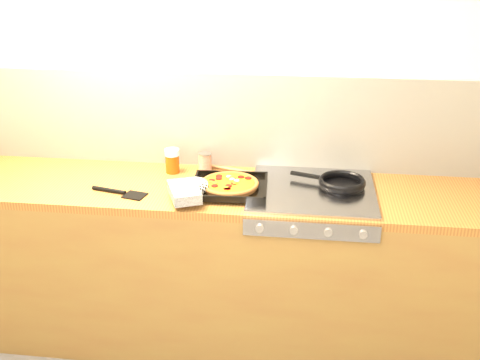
# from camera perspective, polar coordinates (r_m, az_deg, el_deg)

# --- Properties ---
(room_shell) EXTENTS (3.20, 3.20, 3.20)m
(room_shell) POSITION_cam_1_polar(r_m,az_deg,el_deg) (2.95, -1.18, 6.00)
(room_shell) COLOR white
(room_shell) RESTS_ON ground
(counter_run) EXTENTS (3.20, 0.62, 0.90)m
(counter_run) POSITION_cam_1_polar(r_m,az_deg,el_deg) (2.98, -1.87, -8.63)
(counter_run) COLOR olive
(counter_run) RESTS_ON ground
(stovetop) EXTENTS (0.60, 0.56, 0.02)m
(stovetop) POSITION_cam_1_polar(r_m,az_deg,el_deg) (2.74, 7.34, -1.07)
(stovetop) COLOR #A0A0A5
(stovetop) RESTS_ON counter_run
(pizza_on_tray) EXTENTS (0.48, 0.43, 0.06)m
(pizza_on_tray) POSITION_cam_1_polar(r_m,az_deg,el_deg) (2.68, -2.33, -0.63)
(pizza_on_tray) COLOR black
(pizza_on_tray) RESTS_ON stovetop
(frying_pan) EXTENTS (0.40, 0.29, 0.04)m
(frying_pan) POSITION_cam_1_polar(r_m,az_deg,el_deg) (2.77, 10.22, -0.29)
(frying_pan) COLOR black
(frying_pan) RESTS_ON stovetop
(tomato_can) EXTENTS (0.08, 0.08, 0.10)m
(tomato_can) POSITION_cam_1_polar(r_m,az_deg,el_deg) (2.95, -3.58, 1.83)
(tomato_can) COLOR #A6200D
(tomato_can) RESTS_ON counter_run
(juice_glass) EXTENTS (0.09, 0.09, 0.13)m
(juice_glass) POSITION_cam_1_polar(r_m,az_deg,el_deg) (2.94, -6.90, 1.97)
(juice_glass) COLOR #C7400B
(juice_glass) RESTS_ON counter_run
(wooden_spoon) EXTENTS (0.29, 0.12, 0.02)m
(wooden_spoon) POSITION_cam_1_polar(r_m,az_deg,el_deg) (2.95, -0.62, 1.05)
(wooden_spoon) COLOR #9E6E43
(wooden_spoon) RESTS_ON counter_run
(black_spatula) EXTENTS (0.29, 0.11, 0.02)m
(black_spatula) POSITION_cam_1_polar(r_m,az_deg,el_deg) (2.75, -12.14, -1.23)
(black_spatula) COLOR black
(black_spatula) RESTS_ON counter_run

